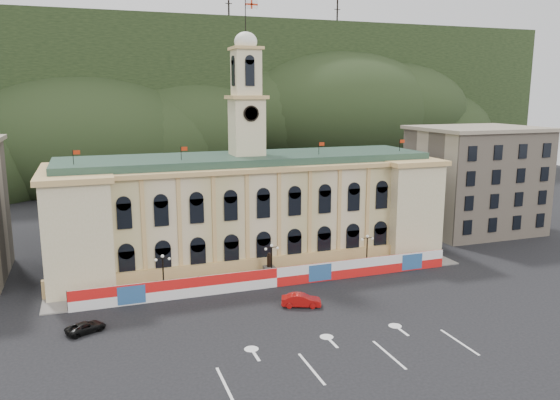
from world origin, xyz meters
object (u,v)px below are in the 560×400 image
object	(u,v)px
red_sedan	(301,300)
lamp_center	(272,259)
statue	(269,271)
black_suv	(86,327)

from	to	relation	value
red_sedan	lamp_center	bearing A→B (deg)	24.64
statue	lamp_center	distance (m)	2.14
lamp_center	red_sedan	xyz separation A→B (m)	(0.54, -9.14, -2.32)
black_suv	lamp_center	bearing A→B (deg)	-93.98
red_sedan	black_suv	bearing A→B (deg)	108.90
statue	lamp_center	world-z (taller)	lamp_center
red_sedan	black_suv	distance (m)	23.66
statue	black_suv	size ratio (longest dim) A/B	0.83
statue	black_suv	xyz separation A→B (m)	(-23.10, -9.17, -0.62)
red_sedan	statue	bearing A→B (deg)	24.30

